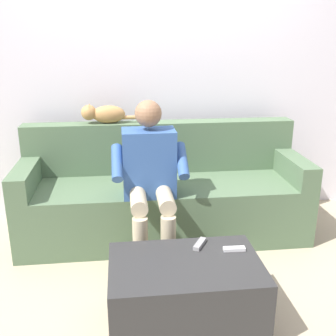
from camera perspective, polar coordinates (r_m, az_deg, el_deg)
name	(u,v)px	position (r m, az deg, el deg)	size (l,w,h in m)	color
ground_plane	(175,281)	(2.77, 1.04, -15.72)	(8.00, 8.00, 0.00)	tan
back_wall	(157,67)	(3.53, -1.61, 14.01)	(5.02, 0.06, 2.57)	silver
couch	(163,196)	(3.27, -0.66, -3.95)	(2.22, 0.74, 0.87)	#516B4C
coffee_table	(185,293)	(2.34, 2.43, -17.21)	(0.82, 0.54, 0.38)	#2D2D2D
person_solo_seated	(150,173)	(2.79, -2.56, -0.77)	(0.52, 0.56, 1.13)	#335693
cat_on_backrest	(103,114)	(3.30, -9.09, 7.57)	(0.50, 0.12, 0.16)	#B7844C
remote_gray	(200,244)	(2.39, 4.50, -10.63)	(0.13, 0.04, 0.02)	gray
remote_white	(234,249)	(2.37, 9.33, -11.20)	(0.12, 0.04, 0.02)	white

